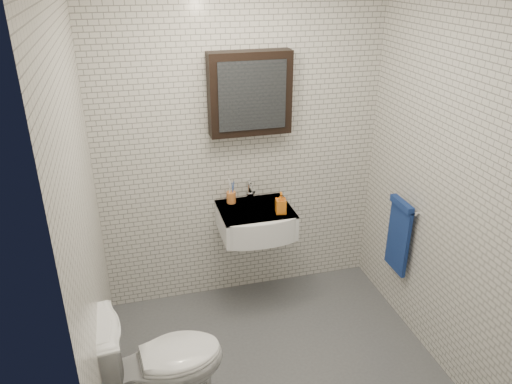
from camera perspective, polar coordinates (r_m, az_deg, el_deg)
ground at (r=3.67m, az=2.46°, el=-19.31°), size 2.20×2.00×0.01m
room_shell at (r=2.85m, az=2.99°, el=2.24°), size 2.22×2.02×2.51m
washbasin at (r=3.81m, az=0.10°, el=-3.44°), size 0.55×0.50×0.20m
faucet at (r=3.90m, az=-0.65°, el=-0.03°), size 0.06×0.20×0.15m
mirror_cabinet at (r=3.64m, az=-0.70°, el=11.18°), size 0.60×0.15×0.60m
towel_rail at (r=3.87m, az=16.03°, el=-4.51°), size 0.09×0.30×0.58m
toothbrush_cup at (r=3.87m, az=-2.85°, el=-0.55°), size 0.09×0.09×0.20m
soap_bottle at (r=3.70m, az=2.86°, el=-1.24°), size 0.09×0.09×0.17m
toilet at (r=3.18m, az=-11.08°, el=-18.68°), size 0.82×0.52×0.79m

